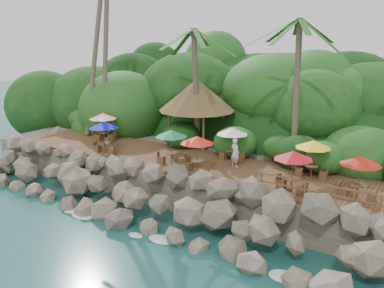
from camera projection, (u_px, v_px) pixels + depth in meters
The scene contains 11 objects.
ground at pixel (129, 233), 21.26m from camera, with size 140.00×140.00×0.00m, color #19514F.
land_base at pixel (258, 145), 33.98m from camera, with size 32.00×25.20×2.10m, color gray.
jungle_hill at pixel (289, 138), 40.34m from camera, with size 44.80×28.00×15.40m, color #143811.
seawall at pixel (153, 199), 22.59m from camera, with size 29.00×4.00×2.30m, color gray, non-canonical shape.
terrace at pixel (192, 163), 25.56m from camera, with size 26.00×5.00×0.20m, color brown.
jungle_foliage at pixel (252, 160), 33.44m from camera, with size 44.00×16.00×12.00m, color #143811, non-canonical shape.
foam_line at pixel (133, 230), 21.50m from camera, with size 25.20×0.80×0.06m.
palapa at pixel (197, 95), 28.79m from camera, with size 5.41×5.41×4.60m.
dining_clusters at pixel (196, 136), 24.55m from camera, with size 20.10×4.92×2.12m.
railing at pixel (317, 191), 19.08m from camera, with size 6.10×0.10×1.00m.
waiter at pixel (235, 153), 24.27m from camera, with size 0.62×0.41×1.71m, color silver.
Camera 1 is at (13.21, -14.49, 9.97)m, focal length 38.53 mm.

